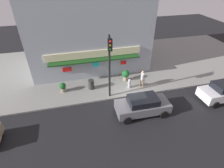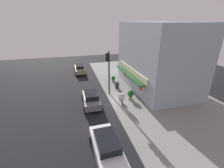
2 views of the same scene
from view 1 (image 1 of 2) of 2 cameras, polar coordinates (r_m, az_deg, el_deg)
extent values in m
plane|color=black|center=(16.13, 5.42, -4.20)|extent=(54.56, 54.56, 0.00)
cube|color=gray|center=(21.27, -0.08, 6.35)|extent=(36.37, 12.83, 0.14)
cube|color=#9EA8B2|center=(20.14, -7.74, 18.22)|extent=(12.18, 7.14, 8.84)
cube|color=beige|center=(17.31, -5.71, 9.62)|extent=(9.25, 0.16, 0.71)
cube|color=#194719|center=(17.18, -5.43, 7.79)|extent=(8.77, 0.90, 0.12)
cube|color=red|center=(17.81, -14.27, 4.52)|extent=(0.86, 0.08, 0.41)
cube|color=#19D8E5|center=(17.83, -5.18, 6.34)|extent=(0.54, 0.08, 0.54)
cube|color=red|center=(18.49, 3.72, 6.90)|extent=(0.58, 0.08, 0.37)
cylinder|color=black|center=(14.46, -0.84, 5.05)|extent=(0.18, 0.18, 5.59)
cube|color=black|center=(13.34, -0.66, 12.54)|extent=(0.32, 0.28, 0.95)
sphere|color=red|center=(13.10, -0.52, 13.53)|extent=(0.18, 0.18, 0.18)
sphere|color=brown|center=(13.20, -0.51, 12.31)|extent=(0.18, 0.18, 0.18)
sphere|color=#0F4C19|center=(13.32, -0.50, 11.11)|extent=(0.18, 0.18, 0.18)
cylinder|color=#B2B2B7|center=(16.90, 5.58, -0.08)|extent=(0.28, 0.28, 0.74)
sphere|color=#B2B2B7|center=(16.66, 5.67, 1.19)|extent=(0.24, 0.24, 0.24)
cylinder|color=#B2B2B7|center=(16.83, 4.95, -0.07)|extent=(0.12, 0.10, 0.10)
cylinder|color=#B2B2B7|center=(16.94, 6.23, 0.12)|extent=(0.12, 0.10, 0.10)
cylinder|color=#2D2D2D|center=(16.76, -6.71, -0.08)|extent=(0.55, 0.55, 0.94)
cylinder|color=brown|center=(17.18, 9.06, 0.38)|extent=(0.20, 0.20, 0.81)
cylinder|color=brown|center=(17.21, 10.07, 0.35)|extent=(0.20, 0.20, 0.81)
cube|color=silver|center=(16.80, 9.80, 2.47)|extent=(0.35, 0.47, 0.67)
sphere|color=tan|center=(16.56, 9.96, 3.88)|extent=(0.22, 0.22, 0.22)
cylinder|color=silver|center=(16.63, 9.85, 1.96)|extent=(0.13, 0.13, 0.61)
cylinder|color=silver|center=(17.01, 9.73, 2.77)|extent=(0.13, 0.13, 0.61)
cylinder|color=gray|center=(17.03, -15.42, -1.79)|extent=(0.48, 0.48, 0.35)
sphere|color=#195623|center=(16.79, -15.63, -0.59)|extent=(0.61, 0.61, 0.61)
cylinder|color=gray|center=(18.05, 4.37, 1.84)|extent=(0.47, 0.47, 0.44)
sphere|color=#195623|center=(17.77, 4.44, 3.33)|extent=(0.76, 0.76, 0.76)
cube|color=slate|center=(14.24, 9.74, -7.11)|extent=(4.22, 1.87, 0.72)
cube|color=black|center=(13.85, 9.99, -5.18)|extent=(2.29, 1.54, 0.51)
cylinder|color=black|center=(15.61, 13.48, -5.14)|extent=(0.64, 0.23, 0.64)
cylinder|color=black|center=(14.45, 16.36, -9.42)|extent=(0.64, 0.23, 0.64)
cylinder|color=black|center=(14.71, 3.02, -6.86)|extent=(0.64, 0.23, 0.64)
cylinder|color=black|center=(13.47, 5.04, -11.66)|extent=(0.64, 0.23, 0.64)
cylinder|color=black|center=(17.98, 26.84, -2.51)|extent=(0.65, 0.24, 0.64)
cylinder|color=black|center=(17.04, 30.40, -5.84)|extent=(0.65, 0.24, 0.64)
camera|label=2|loc=(22.25, 59.23, 16.74)|focal=24.88mm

